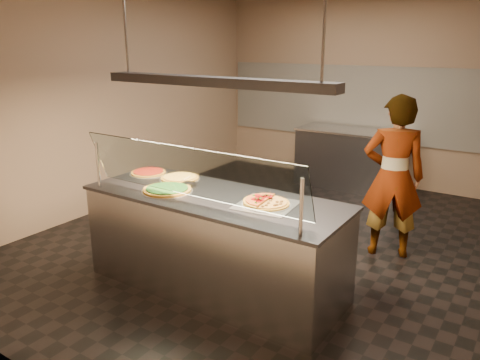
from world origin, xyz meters
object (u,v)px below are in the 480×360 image
Objects in this scene: sneeze_guard at (189,173)px; pizza_spinach at (167,189)px; half_pizza_sausage at (276,204)px; pizza_spatula at (188,180)px; perforated_tray at (266,204)px; pizza_tomato at (149,172)px; worker at (393,177)px; serving_counter at (215,242)px; heat_lamp_housing at (212,82)px; pizza_cheese at (180,178)px; prep_table at (350,158)px; half_pizza_pepperoni at (257,199)px.

sneeze_guard is 4.62× the size of pizza_spinach.
half_pizza_sausage is 1.81× the size of pizza_spatula.
half_pizza_sausage is at bearing 31.37° from sneeze_guard.
half_pizza_sausage reaches higher than perforated_tray.
perforated_tray is at bearing -6.35° from pizza_tomato.
worker reaches higher than perforated_tray.
pizza_spinach is 0.27× the size of worker.
perforated_tray is at bearing 10.37° from pizza_spinach.
perforated_tray is 0.10m from half_pizza_sausage.
serving_counter is 0.80m from half_pizza_sausage.
heat_lamp_housing is at bearing -21.03° from pizza_spatula.
pizza_spinach is (-0.44, -0.14, 0.48)m from serving_counter.
heat_lamp_housing is at bearing 33.64° from worker.
pizza_spinach is 0.67m from pizza_tomato.
half_pizza_sausage is at bearing -9.25° from pizza_cheese.
pizza_spatula is at bearing 158.97° from serving_counter.
worker is (2.17, 1.45, -0.06)m from pizza_tomato.
pizza_cheese is at bearing -97.70° from prep_table.
perforated_tray is at bearing -9.87° from pizza_cheese.
half_pizza_sausage reaches higher than prep_table.
sneeze_guard is 4.25m from prep_table.
heat_lamp_housing is (0.12, -3.84, 1.48)m from prep_table.
half_pizza_pepperoni is 1.05× the size of pizza_tomato.
sneeze_guard is at bearing 38.49° from worker.
pizza_spinach reaches higher than pizza_cheese.
half_pizza_pepperoni is 0.89m from pizza_spinach.
half_pizza_sausage is 1.25m from pizza_cheese.
worker reaches higher than sneeze_guard.
worker is at bearing 55.34° from heat_lamp_housing.
half_pizza_sausage is (0.63, 0.38, -0.27)m from sneeze_guard.
heat_lamp_housing reaches higher than serving_counter.
half_pizza_sausage is at bearing -2.06° from perforated_tray.
serving_counter is 1.08× the size of heat_lamp_housing.
serving_counter is 6.00× the size of half_pizza_pepperoni.
worker reaches higher than pizza_spinach.
worker reaches higher than pizza_spatula.
prep_table is (0.49, 3.60, -0.48)m from pizza_cheese.
half_pizza_pepperoni is (0.43, 0.04, 0.50)m from serving_counter.
heat_lamp_housing reaches higher than pizza_spinach.
perforated_tray is 1.34× the size of pizza_tomato.
serving_counter is 6.31× the size of pizza_tomato.
pizza_spatula is (-0.88, 0.13, -0.01)m from half_pizza_pepperoni.
worker is 0.77× the size of heat_lamp_housing.
serving_counter is at bearing -21.48° from pizza_cheese.
serving_counter is 0.83m from sneeze_guard.
sneeze_guard is 5.42× the size of half_pizza_pepperoni.
pizza_spatula is (-0.45, 0.17, 0.49)m from serving_counter.
sneeze_guard is 0.80m from heat_lamp_housing.
half_pizza_sausage is at bearing 3.47° from serving_counter.
heat_lamp_housing is (0.00, 0.00, 1.48)m from serving_counter.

